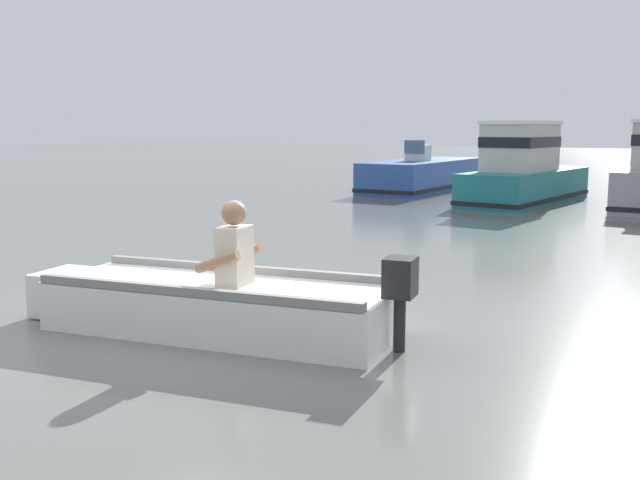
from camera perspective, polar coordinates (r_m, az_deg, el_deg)
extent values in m
plane|color=slate|center=(7.07, -9.74, -6.20)|extent=(120.00, 120.00, 0.00)
cube|color=white|center=(6.61, -7.78, -5.25)|extent=(3.26, 1.71, 0.44)
cube|color=white|center=(7.58, -19.36, -3.85)|extent=(0.51, 0.67, 0.42)
cube|color=gray|center=(6.12, -10.13, -4.04)|extent=(2.99, 0.70, 0.08)
cube|color=gray|center=(7.00, -5.82, -2.33)|extent=(2.99, 0.70, 0.08)
cube|color=white|center=(6.52, -7.04, -3.80)|extent=(0.48, 1.05, 0.06)
cylinder|color=black|center=(6.00, 6.25, -6.19)|extent=(0.12, 0.12, 0.54)
cube|color=black|center=(5.92, 6.30, -2.91)|extent=(0.29, 0.32, 0.32)
cube|color=beige|center=(6.44, -6.70, -1.23)|extent=(0.28, 0.38, 0.52)
sphere|color=#9E7051|center=(6.38, -6.76, 2.12)|extent=(0.22, 0.22, 0.22)
cylinder|color=#9E7051|center=(6.28, -8.03, -1.71)|extent=(0.43, 0.17, 0.23)
cylinder|color=#9E7051|center=(6.66, -6.20, -1.07)|extent=(0.43, 0.17, 0.23)
cube|color=#2D519E|center=(21.25, 8.08, 5.04)|extent=(1.86, 5.27, 0.87)
cube|color=black|center=(21.27, 8.06, 4.28)|extent=(1.90, 5.31, 0.10)
cube|color=silver|center=(20.86, 7.69, 6.77)|extent=(0.62, 0.52, 0.44)
cube|color=slate|center=(20.61, 7.40, 7.26)|extent=(0.60, 0.06, 0.36)
cube|color=#1E727A|center=(18.38, 15.79, 4.07)|extent=(1.87, 4.87, 0.78)
cube|color=black|center=(18.40, 15.76, 3.29)|extent=(1.91, 4.92, 0.10)
cube|color=beige|center=(17.93, 15.42, 6.98)|extent=(1.34, 2.08, 1.09)
cube|color=black|center=(17.93, 15.44, 7.41)|extent=(1.37, 2.12, 0.24)
cube|color=white|center=(17.92, 15.50, 8.85)|extent=(1.41, 2.19, 0.08)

